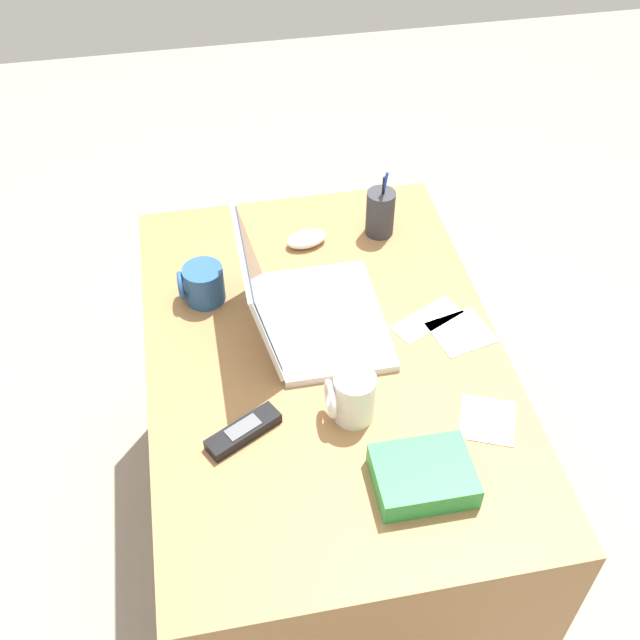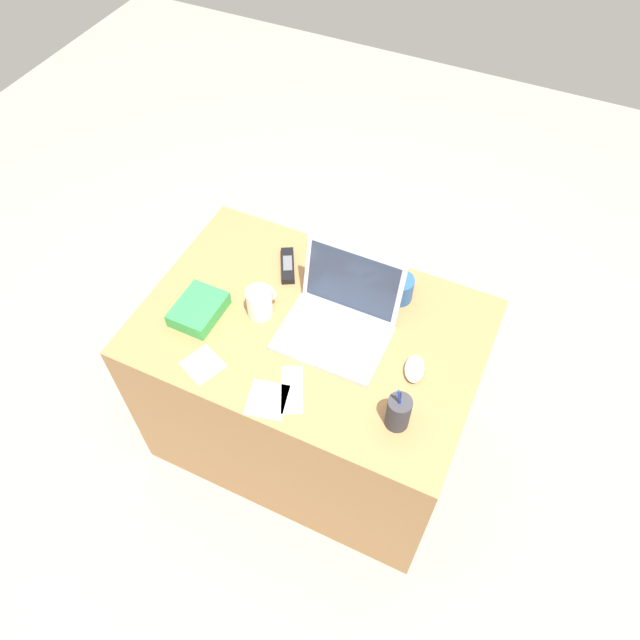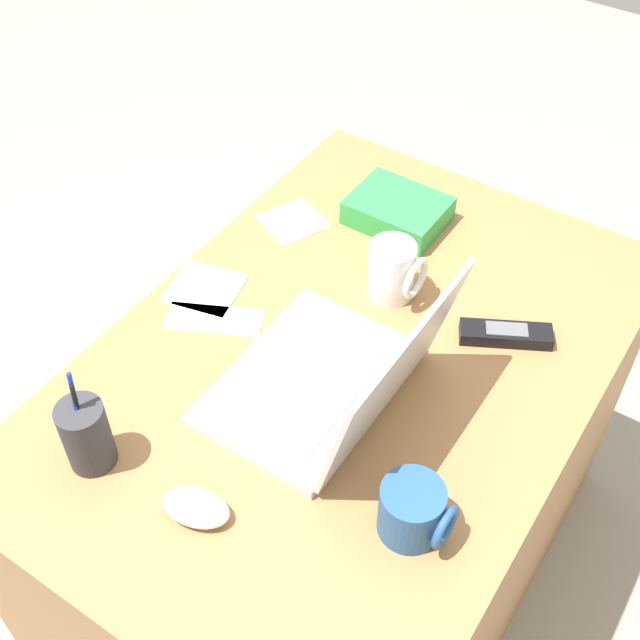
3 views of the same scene
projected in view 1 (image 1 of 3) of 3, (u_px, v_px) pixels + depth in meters
The scene contains 12 objects.
ground_plane at pixel (324, 529), 2.15m from camera, with size 6.00×6.00×0.00m, color gray.
desk at pixel (325, 453), 1.89m from camera, with size 1.10×0.75×0.73m, color #9E7042.
laptop at pixel (305, 310), 1.66m from camera, with size 0.34×0.30×0.24m.
computer_mouse at pixel (306, 239), 1.88m from camera, with size 0.06×0.10×0.03m, color white.
coffee_mug_white at pixel (352, 397), 1.48m from camera, with size 0.08×0.09×0.11m.
coffee_mug_tall at pixel (203, 284), 1.72m from camera, with size 0.09×0.10×0.09m.
cordless_phone at pixel (243, 431), 1.47m from camera, with size 0.11×0.16×0.03m.
pen_holder at pixel (380, 213), 1.88m from camera, with size 0.07×0.07×0.18m.
snack_bag at pixel (423, 476), 1.39m from camera, with size 0.14×0.18×0.05m, color green.
paper_note_near_laptop at pixel (487, 420), 1.51m from camera, with size 0.11×0.10×0.00m, color white.
paper_note_left at pixel (427, 320), 1.70m from camera, with size 0.06×0.17×0.00m, color white.
paper_note_right at pixel (461, 332), 1.67m from camera, with size 0.11×0.12×0.00m, color white.
Camera 1 is at (-1.08, 0.22, 1.94)m, focal length 43.45 mm.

